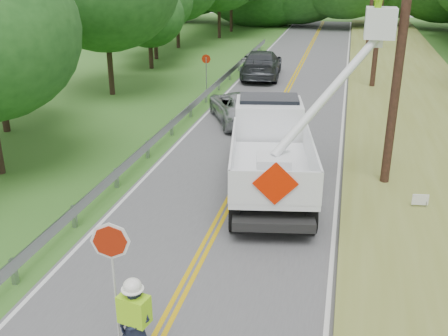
# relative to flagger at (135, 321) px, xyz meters

# --- Properties ---
(ground) EXTENTS (140.00, 140.00, 0.00)m
(ground) POSITION_rel_flagger_xyz_m (0.10, 0.95, -1.10)
(ground) COLOR #2B621D
(ground) RESTS_ON ground
(road) EXTENTS (7.20, 96.00, 0.03)m
(road) POSITION_rel_flagger_xyz_m (0.10, 14.95, -1.09)
(road) COLOR #535356
(road) RESTS_ON ground
(guardrail) EXTENTS (0.18, 48.00, 0.77)m
(guardrail) POSITION_rel_flagger_xyz_m (-3.92, 15.85, -0.55)
(guardrail) COLOR gray
(guardrail) RESTS_ON ground
(utility_poles) EXTENTS (1.60, 43.30, 10.00)m
(utility_poles) POSITION_rel_flagger_xyz_m (5.10, 17.96, 4.17)
(utility_poles) COLOR black
(utility_poles) RESTS_ON ground
(tall_grass_verge) EXTENTS (7.00, 96.00, 0.30)m
(tall_grass_verge) POSITION_rel_flagger_xyz_m (7.20, 14.95, -0.95)
(tall_grass_verge) COLOR olive
(tall_grass_verge) RESTS_ON ground
(flagger) EXTENTS (1.18, 0.58, 3.04)m
(flagger) POSITION_rel_flagger_xyz_m (0.00, 0.00, 0.00)
(flagger) COLOR #191E33
(flagger) RESTS_ON road
(bucket_truck) EXTENTS (5.48, 7.82, 7.24)m
(bucket_truck) POSITION_rel_flagger_xyz_m (1.30, 9.85, 0.53)
(bucket_truck) COLOR black
(bucket_truck) RESTS_ON road
(suv_silver) EXTENTS (4.43, 5.81, 1.47)m
(suv_silver) POSITION_rel_flagger_xyz_m (-1.41, 16.82, -0.35)
(suv_silver) COLOR #AAAEB1
(suv_silver) RESTS_ON road
(suv_darkgrey) EXTENTS (3.00, 6.36, 1.79)m
(suv_darkgrey) POSITION_rel_flagger_xyz_m (-2.09, 27.23, -0.19)
(suv_darkgrey) COLOR #363A3E
(suv_darkgrey) RESTS_ON road
(stop_sign_permanent) EXTENTS (0.53, 0.06, 2.47)m
(stop_sign_permanent) POSITION_rel_flagger_xyz_m (-4.28, 21.09, 0.53)
(stop_sign_permanent) COLOR gray
(stop_sign_permanent) RESTS_ON ground
(yard_sign) EXTENTS (0.50, 0.10, 0.72)m
(yard_sign) POSITION_rel_flagger_xyz_m (6.06, 8.10, -0.58)
(yard_sign) COLOR white
(yard_sign) RESTS_ON ground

